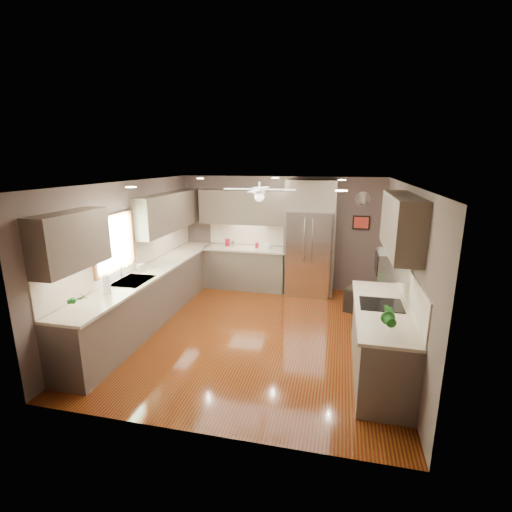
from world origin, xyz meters
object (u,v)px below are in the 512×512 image
at_px(bowl, 267,248).
at_px(paper_towel, 107,284).
at_px(potted_plant_right, 388,316).
at_px(microwave, 392,264).
at_px(canister_d, 257,245).
at_px(stool, 357,300).
at_px(canister_b, 233,244).
at_px(potted_plant_left, 79,299).
at_px(soap_bottle, 141,266).
at_px(canister_a, 227,243).
at_px(refrigerator, 310,240).

xyz_separation_m(bowl, paper_towel, (-1.74, -3.31, 0.11)).
bearing_deg(bowl, potted_plant_right, -60.15).
bearing_deg(microwave, canister_d, 132.12).
bearing_deg(stool, canister_b, 162.27).
bearing_deg(potted_plant_left, soap_bottle, 93.84).
bearing_deg(potted_plant_left, microwave, 16.63).
bearing_deg(microwave, canister_a, 138.71).
distance_m(canister_a, soap_bottle, 2.40).
height_order(canister_a, refrigerator, refrigerator).
bearing_deg(paper_towel, potted_plant_left, -88.60).
relative_size(bowl, paper_towel, 0.73).
height_order(potted_plant_left, refrigerator, refrigerator).
relative_size(refrigerator, paper_towel, 8.61).
relative_size(canister_d, soap_bottle, 0.67).
bearing_deg(potted_plant_right, canister_b, 128.15).
height_order(microwave, paper_towel, microwave).
distance_m(canister_d, stool, 2.48).
height_order(canister_b, potted_plant_right, potted_plant_right).
relative_size(potted_plant_left, bowl, 1.38).
relative_size(canister_a, paper_towel, 0.60).
height_order(potted_plant_left, microwave, microwave).
height_order(soap_bottle, microwave, microwave).
distance_m(stool, paper_towel, 4.49).
height_order(canister_d, bowl, canister_d).
bearing_deg(canister_a, bowl, -4.20).
height_order(canister_d, microwave, microwave).
bearing_deg(refrigerator, soap_bottle, -142.63).
height_order(canister_b, stool, canister_b).
xyz_separation_m(canister_a, potted_plant_left, (-0.79, -4.00, 0.06)).
bearing_deg(soap_bottle, paper_towel, -84.86).
xyz_separation_m(canister_a, soap_bottle, (-0.91, -2.22, 0.01)).
distance_m(bowl, refrigerator, 0.96).
relative_size(canister_d, paper_towel, 0.41).
distance_m(canister_a, bowl, 0.94).
bearing_deg(canister_d, soap_bottle, -126.47).
xyz_separation_m(potted_plant_right, paper_towel, (-3.87, 0.40, -0.04)).
xyz_separation_m(potted_plant_left, microwave, (3.98, 1.19, 0.40)).
height_order(canister_d, potted_plant_left, potted_plant_left).
relative_size(potted_plant_left, stool, 0.56).
height_order(bowl, refrigerator, refrigerator).
height_order(bowl, paper_towel, paper_towel).
height_order(canister_a, canister_d, canister_a).
xyz_separation_m(canister_a, microwave, (3.20, -2.81, 0.46)).
xyz_separation_m(canister_b, microwave, (3.05, -2.74, 0.47)).
bearing_deg(soap_bottle, bowl, 49.43).
bearing_deg(stool, canister_d, 157.62).
xyz_separation_m(canister_a, bowl, (0.93, -0.07, -0.05)).
distance_m(canister_b, soap_bottle, 2.40).
height_order(bowl, microwave, microwave).
bearing_deg(canister_b, canister_d, 2.56).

